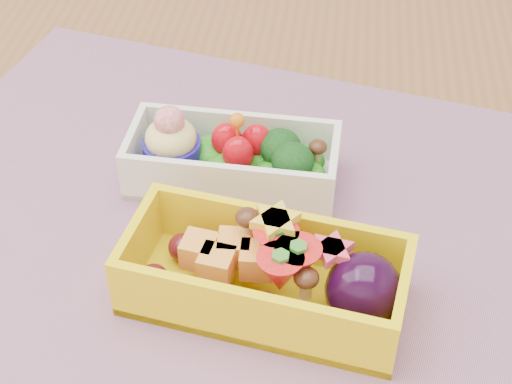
# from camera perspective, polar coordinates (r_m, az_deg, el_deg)

# --- Properties ---
(table) EXTENTS (1.20, 0.80, 0.75)m
(table) POSITION_cam_1_polar(r_m,az_deg,el_deg) (0.64, -4.52, -9.07)
(table) COLOR brown
(table) RESTS_ON ground
(placemat) EXTENTS (0.63, 0.53, 0.00)m
(placemat) POSITION_cam_1_polar(r_m,az_deg,el_deg) (0.56, -0.82, -3.20)
(placemat) COLOR gray
(placemat) RESTS_ON table
(bento_white) EXTENTS (0.16, 0.07, 0.07)m
(bento_white) POSITION_cam_1_polar(r_m,az_deg,el_deg) (0.59, -1.79, 2.40)
(bento_white) COLOR white
(bento_white) RESTS_ON placemat
(bento_yellow) EXTENTS (0.19, 0.11, 0.06)m
(bento_yellow) POSITION_cam_1_polar(r_m,az_deg,el_deg) (0.50, 1.08, -6.07)
(bento_yellow) COLOR yellow
(bento_yellow) RESTS_ON placemat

